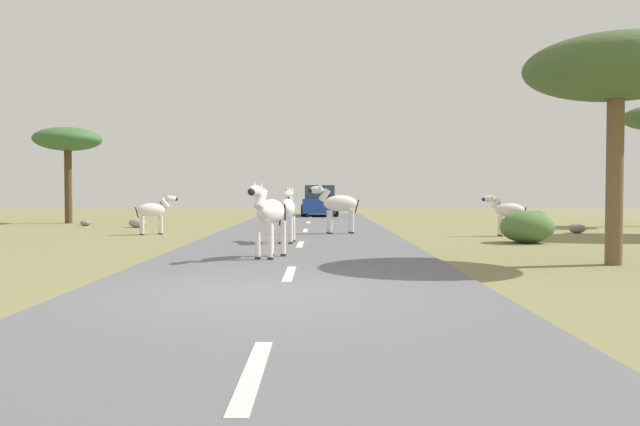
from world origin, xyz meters
name	(u,v)px	position (x,y,z in m)	size (l,w,h in m)	color
ground_plane	(259,296)	(0.00, 0.00, 0.00)	(90.00, 90.00, 0.00)	olive
road	(282,294)	(0.32, 0.00, 0.03)	(6.00, 64.00, 0.05)	slate
lane_markings	(277,304)	(0.32, -1.00, 0.05)	(0.16, 56.00, 0.01)	silver
zebra_0	(268,213)	(-0.23, 4.56, 1.01)	(0.81, 1.65, 1.61)	silver
zebra_1	(286,209)	(-0.05, 8.64, 0.98)	(0.48, 1.65, 1.55)	silver
zebra_2	(506,211)	(6.92, 11.89, 0.82)	(1.46, 0.39, 1.37)	silver
zebra_3	(152,210)	(-4.74, 12.58, 0.81)	(1.33, 0.88, 1.37)	silver
zebra_4	(337,204)	(1.43, 12.35, 1.03)	(1.72, 0.71, 1.65)	silver
car_0	(320,202)	(0.88, 27.75, 0.85)	(2.16, 4.41, 1.74)	#1E479E
tree_4	(66,141)	(-10.57, 20.18, 3.73)	(3.00, 3.00, 4.34)	#4C3823
tree_5	(615,70)	(6.66, 3.76, 3.83)	(3.57, 3.57, 4.50)	brown
bush_1	(526,227)	(6.68, 9.13, 0.45)	(1.51, 1.36, 0.90)	#4C7038
bush_2	(537,217)	(10.93, 20.79, 0.28)	(0.92, 0.83, 0.55)	#4C7038
rock_0	(576,228)	(9.78, 13.34, 0.17)	(0.58, 0.59, 0.34)	gray
rock_1	(136,223)	(-6.49, 16.78, 0.18)	(0.67, 0.53, 0.37)	gray
rock_2	(84,223)	(-9.04, 18.09, 0.12)	(0.42, 0.41, 0.24)	gray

